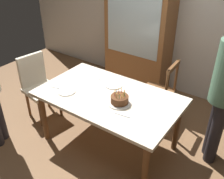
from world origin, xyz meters
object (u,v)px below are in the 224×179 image
(dining_table, at_px, (109,101))
(plate_near_celebrant, at_px, (67,91))
(chair_spindle_back, at_px, (158,93))
(china_cabinet, at_px, (139,35))
(birthday_cake, at_px, (120,100))
(plate_far_side, at_px, (114,85))
(chair_upholstered, at_px, (38,83))

(dining_table, bearing_deg, plate_near_celebrant, -154.02)
(dining_table, relative_size, chair_spindle_back, 1.79)
(china_cabinet, bearing_deg, birthday_cake, -66.68)
(birthday_cake, relative_size, china_cabinet, 0.15)
(dining_table, xyz_separation_m, plate_far_side, (-0.09, 0.23, 0.09))
(plate_near_celebrant, bearing_deg, chair_spindle_back, 54.95)
(chair_spindle_back, bearing_deg, plate_far_side, -120.83)
(chair_spindle_back, bearing_deg, china_cabinet, 136.66)
(plate_far_side, xyz_separation_m, china_cabinet, (-0.41, 1.33, 0.19))
(dining_table, distance_m, plate_near_celebrant, 0.53)
(birthday_cake, xyz_separation_m, plate_far_side, (-0.28, 0.29, -0.04))
(dining_table, xyz_separation_m, chair_upholstered, (-1.24, -0.05, -0.14))
(plate_far_side, relative_size, chair_upholstered, 0.23)
(chair_spindle_back, height_order, china_cabinet, china_cabinet)
(plate_near_celebrant, xyz_separation_m, chair_upholstered, (-0.77, 0.18, -0.23))
(plate_far_side, distance_m, chair_upholstered, 1.21)
(plate_far_side, relative_size, chair_spindle_back, 0.23)
(plate_near_celebrant, relative_size, china_cabinet, 0.12)
(plate_near_celebrant, distance_m, chair_spindle_back, 1.33)
(plate_near_celebrant, bearing_deg, chair_upholstered, 167.18)
(plate_near_celebrant, bearing_deg, dining_table, 25.98)
(chair_upholstered, relative_size, china_cabinet, 0.50)
(chair_spindle_back, xyz_separation_m, chair_upholstered, (-1.51, -0.88, 0.07))
(dining_table, distance_m, chair_spindle_back, 0.90)
(chair_upholstered, bearing_deg, dining_table, 2.43)
(plate_near_celebrant, relative_size, chair_upholstered, 0.23)
(dining_table, bearing_deg, chair_upholstered, -177.57)
(plate_far_side, xyz_separation_m, chair_upholstered, (-1.15, -0.28, -0.23))
(plate_near_celebrant, bearing_deg, birthday_cake, 14.05)
(dining_table, xyz_separation_m, plate_near_celebrant, (-0.47, -0.23, 0.09))
(plate_near_celebrant, distance_m, plate_far_side, 0.60)
(birthday_cake, distance_m, chair_upholstered, 1.46)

